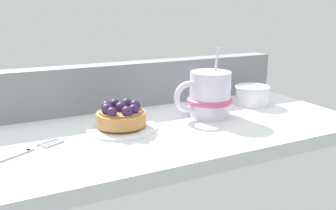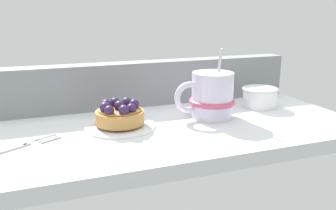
{
  "view_description": "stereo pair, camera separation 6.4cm",
  "coord_description": "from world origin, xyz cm",
  "views": [
    {
      "loc": [
        -22.64,
        -54.63,
        20.29
      ],
      "look_at": [
        4.85,
        0.95,
        3.25
      ],
      "focal_mm": 37.99,
      "sensor_mm": 36.0,
      "label": 1
    },
    {
      "loc": [
        -16.75,
        -57.18,
        20.29
      ],
      "look_at": [
        4.85,
        0.95,
        3.25
      ],
      "focal_mm": 37.99,
      "sensor_mm": 36.0,
      "label": 2
    }
  ],
  "objects": [
    {
      "name": "ground_plane",
      "position": [
        0.0,
        0.0,
        -1.22
      ],
      "size": [
        77.1,
        33.25,
        2.43
      ],
      "primitive_type": "cube",
      "color": "silver"
    },
    {
      "name": "window_rail_back",
      "position": [
        0.0,
        14.43,
        4.64
      ],
      "size": [
        75.56,
        4.39,
        9.28
      ],
      "primitive_type": "cube",
      "color": "gray",
      "rests_on": "ground_plane"
    },
    {
      "name": "dessert_plate",
      "position": [
        -4.07,
        1.03,
        0.39
      ],
      "size": [
        12.27,
        12.27,
        0.84
      ],
      "color": "white",
      "rests_on": "ground_plane"
    },
    {
      "name": "raspberry_tart",
      "position": [
        -4.09,
        1.02,
        2.49
      ],
      "size": [
        8.45,
        8.45,
        4.08
      ],
      "color": "#B77F42",
      "rests_on": "dessert_plate"
    },
    {
      "name": "coffee_mug",
      "position": [
        13.48,
        0.88,
        4.2
      ],
      "size": [
        12.17,
        8.88,
        13.1
      ],
      "color": "silver",
      "rests_on": "ground_plane"
    },
    {
      "name": "dessert_fork",
      "position": [
        -22.22,
        -3.84,
        0.3
      ],
      "size": [
        16.25,
        9.82,
        0.6
      ],
      "color": "#B7B7BC",
      "rests_on": "ground_plane"
    },
    {
      "name": "sugar_bowl",
      "position": [
        26.59,
        3.96,
        2.2
      ],
      "size": [
        7.5,
        7.5,
        4.12
      ],
      "color": "white",
      "rests_on": "ground_plane"
    }
  ]
}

